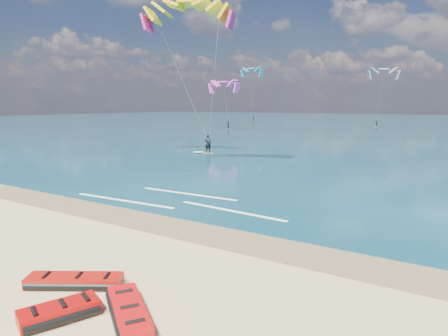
{
  "coord_description": "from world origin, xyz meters",
  "views": [
    {
      "loc": [
        14.42,
        -9.5,
        5.08
      ],
      "look_at": [
        3.33,
        8.0,
        1.76
      ],
      "focal_mm": 32.0,
      "sensor_mm": 36.0,
      "label": 1
    }
  ],
  "objects_px": {
    "packed_kite_mid": "(129,317)",
    "packed_kite_right": "(60,319)",
    "kitesurfer_main": "(198,73)",
    "packed_kite_left": "(75,286)"
  },
  "relations": [
    {
      "from": "packed_kite_left",
      "to": "packed_kite_right",
      "type": "xyz_separation_m",
      "value": [
        1.17,
        -1.31,
        0.0
      ]
    },
    {
      "from": "kitesurfer_main",
      "to": "packed_kite_mid",
      "type": "bearing_deg",
      "value": -74.98
    },
    {
      "from": "packed_kite_right",
      "to": "kitesurfer_main",
      "type": "height_order",
      "value": "kitesurfer_main"
    },
    {
      "from": "packed_kite_left",
      "to": "packed_kite_mid",
      "type": "relative_size",
      "value": 1.1
    },
    {
      "from": "packed_kite_left",
      "to": "packed_kite_mid",
      "type": "distance_m",
      "value": 2.56
    },
    {
      "from": "packed_kite_mid",
      "to": "packed_kite_right",
      "type": "distance_m",
      "value": 1.65
    },
    {
      "from": "packed_kite_mid",
      "to": "packed_kite_right",
      "type": "xyz_separation_m",
      "value": [
        -1.36,
        -0.93,
        0.0
      ]
    },
    {
      "from": "packed_kite_left",
      "to": "packed_kite_right",
      "type": "relative_size",
      "value": 1.41
    },
    {
      "from": "packed_kite_mid",
      "to": "packed_kite_right",
      "type": "bearing_deg",
      "value": -110.69
    },
    {
      "from": "kitesurfer_main",
      "to": "packed_kite_right",
      "type": "bearing_deg",
      "value": -78.2
    }
  ]
}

